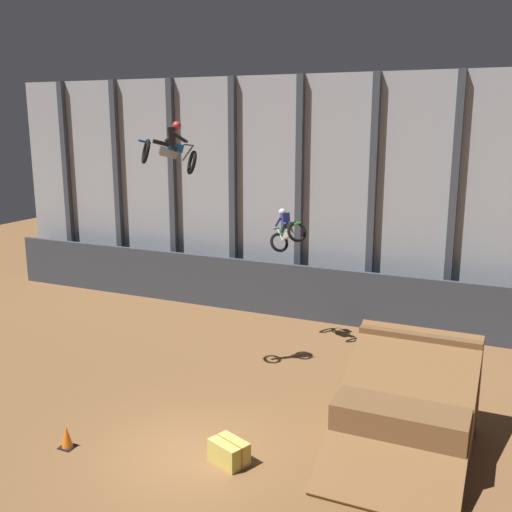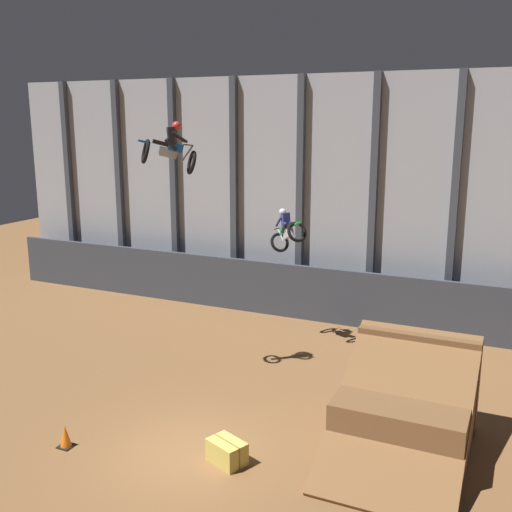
% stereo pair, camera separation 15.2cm
% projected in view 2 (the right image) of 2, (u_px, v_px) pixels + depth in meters
% --- Properties ---
extents(ground_plane, '(60.00, 60.00, 0.00)m').
position_uv_depth(ground_plane, '(186.00, 454.00, 14.65)').
color(ground_plane, brown).
extents(arena_back_wall, '(32.00, 0.40, 9.77)m').
position_uv_depth(arena_back_wall, '(337.00, 198.00, 24.16)').
color(arena_back_wall, '#A3A8B2').
rests_on(arena_back_wall, ground_plane).
extents(lower_barrier, '(31.36, 0.20, 2.24)m').
position_uv_depth(lower_barrier, '(325.00, 295.00, 23.97)').
color(lower_barrier, '#383D47').
rests_on(lower_barrier, ground_plane).
extents(dirt_ramp, '(3.16, 4.73, 2.69)m').
position_uv_depth(dirt_ramp, '(407.00, 409.00, 15.00)').
color(dirt_ramp, brown).
rests_on(dirt_ramp, ground_plane).
extents(rider_bike_left_air, '(1.71, 1.64, 1.61)m').
position_uv_depth(rider_bike_left_air, '(170.00, 149.00, 17.66)').
color(rider_bike_left_air, black).
extents(rider_bike_right_air, '(1.75, 1.64, 1.67)m').
position_uv_depth(rider_bike_right_air, '(287.00, 231.00, 21.09)').
color(rider_bike_right_air, black).
extents(traffic_cone_near_ramp, '(0.36, 0.36, 0.58)m').
position_uv_depth(traffic_cone_near_ramp, '(65.00, 436.00, 14.92)').
color(traffic_cone_near_ramp, black).
rests_on(traffic_cone_near_ramp, ground_plane).
extents(hay_bale_trackside, '(1.06, 0.90, 0.57)m').
position_uv_depth(hay_bale_trackside, '(227.00, 452.00, 14.24)').
color(hay_bale_trackside, '#CCB751').
rests_on(hay_bale_trackside, ground_plane).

